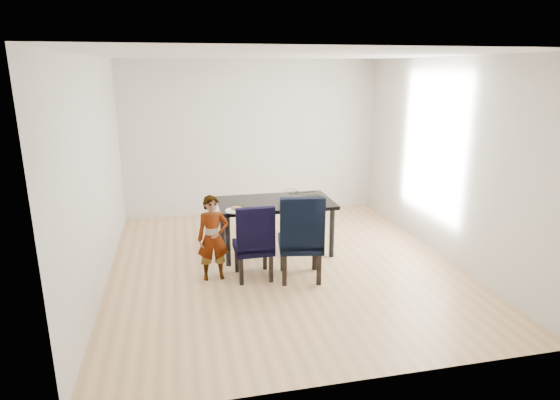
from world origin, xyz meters
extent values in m
cube|color=tan|center=(0.00, 0.00, -0.01)|extent=(4.50, 5.00, 0.01)
cube|color=white|center=(0.00, 0.00, 2.71)|extent=(4.50, 5.00, 0.01)
cube|color=silver|center=(0.00, 2.50, 1.35)|extent=(4.50, 0.01, 2.70)
cube|color=silver|center=(0.00, -2.50, 1.35)|extent=(4.50, 0.01, 2.70)
cube|color=silver|center=(-2.25, 0.00, 1.35)|extent=(0.01, 5.00, 2.70)
cube|color=white|center=(2.25, 0.00, 1.35)|extent=(0.01, 5.00, 2.70)
cube|color=black|center=(0.00, 0.50, 0.38)|extent=(1.60, 0.90, 0.75)
cube|color=black|center=(-0.45, -0.28, 0.48)|extent=(0.47, 0.49, 0.97)
cube|color=black|center=(0.12, -0.42, 0.55)|extent=(0.61, 0.63, 1.10)
imported|color=#FF4C15|center=(-0.94, -0.22, 0.54)|extent=(0.40, 0.27, 1.07)
cylinder|color=white|center=(-0.61, 0.15, 0.76)|extent=(0.33, 0.33, 0.01)
ellipsoid|color=#A06839|center=(-0.60, 0.15, 0.79)|extent=(0.15, 0.09, 0.06)
imported|color=black|center=(0.51, 0.58, 0.76)|extent=(0.39, 0.33, 0.03)
torus|color=black|center=(0.37, 0.85, 0.75)|extent=(0.17, 0.17, 0.01)
camera|label=1|loc=(-1.30, -5.67, 2.55)|focal=30.00mm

